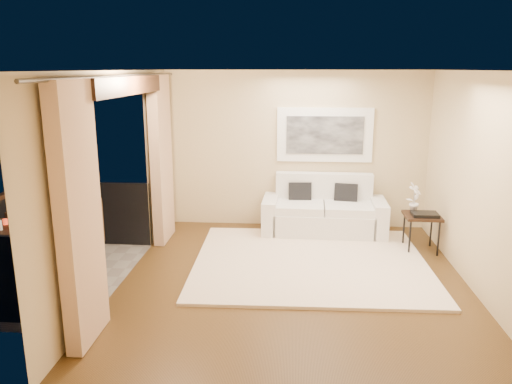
# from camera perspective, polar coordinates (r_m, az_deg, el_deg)

# --- Properties ---
(floor) EXTENTS (5.00, 5.00, 0.00)m
(floor) POSITION_cam_1_polar(r_m,az_deg,el_deg) (6.65, 4.32, -10.26)
(floor) COLOR #503617
(floor) RESTS_ON ground
(room_shell) EXTENTS (5.00, 6.40, 5.00)m
(room_shell) POSITION_cam_1_polar(r_m,az_deg,el_deg) (6.42, -15.03, 11.67)
(room_shell) COLOR white
(room_shell) RESTS_ON ground
(balcony) EXTENTS (1.81, 2.60, 1.17)m
(balcony) POSITION_cam_1_polar(r_m,az_deg,el_deg) (7.35, -22.62, -7.45)
(balcony) COLOR #605B56
(balcony) RESTS_ON ground
(curtains) EXTENTS (0.16, 4.80, 2.64)m
(curtains) POSITION_cam_1_polar(r_m,az_deg,el_deg) (6.56, -14.22, 1.31)
(curtains) COLOR tan
(curtains) RESTS_ON ground
(artwork) EXTENTS (1.62, 0.07, 0.92)m
(artwork) POSITION_cam_1_polar(r_m,az_deg,el_deg) (8.62, 7.86, 6.47)
(artwork) COLOR white
(artwork) RESTS_ON room_shell
(rug) EXTENTS (3.35, 2.93, 0.04)m
(rug) POSITION_cam_1_polar(r_m,az_deg,el_deg) (7.27, 6.22, -7.96)
(rug) COLOR #F8E2C7
(rug) RESTS_ON floor
(sofa) EXTENTS (2.06, 0.93, 0.98)m
(sofa) POSITION_cam_1_polar(r_m,az_deg,el_deg) (8.52, 7.73, -2.38)
(sofa) COLOR white
(sofa) RESTS_ON floor
(side_table) EXTENTS (0.53, 0.53, 0.57)m
(side_table) POSITION_cam_1_polar(r_m,az_deg,el_deg) (7.97, 18.44, -2.88)
(side_table) COLOR black
(side_table) RESTS_ON floor
(tray) EXTENTS (0.38, 0.28, 0.05)m
(tray) POSITION_cam_1_polar(r_m,az_deg,el_deg) (7.89, 18.73, -2.43)
(tray) COLOR black
(tray) RESTS_ON side_table
(orchid) EXTENTS (0.29, 0.29, 0.46)m
(orchid) POSITION_cam_1_polar(r_m,az_deg,el_deg) (8.01, 17.64, -0.58)
(orchid) COLOR white
(orchid) RESTS_ON side_table
(balcony_chair_far) EXTENTS (0.48, 0.48, 0.89)m
(balcony_chair_far) POSITION_cam_1_polar(r_m,az_deg,el_deg) (7.44, -24.86, -4.67)
(balcony_chair_far) COLOR black
(balcony_chair_far) RESTS_ON balcony
(balcony_chair_near) EXTENTS (0.53, 0.53, 1.05)m
(balcony_chair_near) POSITION_cam_1_polar(r_m,az_deg,el_deg) (7.04, -19.04, -4.27)
(balcony_chair_near) COLOR black
(balcony_chair_near) RESTS_ON balcony
(candle) EXTENTS (0.06, 0.06, 0.07)m
(candle) POSITION_cam_1_polar(r_m,az_deg,el_deg) (6.95, -26.74, -3.06)
(candle) COLOR red
(candle) RESTS_ON bistro_table
(glass_b) EXTENTS (0.06, 0.06, 0.12)m
(glass_b) POSITION_cam_1_polar(r_m,az_deg,el_deg) (6.77, -26.02, -3.19)
(glass_b) COLOR silver
(glass_b) RESTS_ON bistro_table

